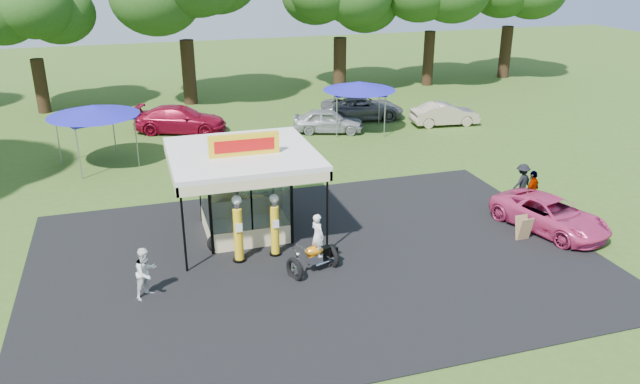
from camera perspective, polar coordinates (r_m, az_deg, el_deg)
The scene contains 20 objects.
ground at distance 20.94m, azimuth 1.28°, elevation -8.61°, with size 120.00×120.00×0.00m, color #35561B.
asphalt_apron at distance 22.60m, azimuth -0.34°, elevation -6.14°, with size 20.00×14.00×0.04m, color black.
gas_station_kiosk at distance 24.11m, azimuth -6.98°, elevation 0.12°, with size 5.40×5.40×4.18m.
gas_pump_left at distance 22.13m, azimuth -7.50°, elevation -3.50°, with size 0.48×0.48×2.55m.
gas_pump_right at distance 22.47m, azimuth -4.15°, elevation -3.16°, with size 0.45×0.45×2.40m.
motorcycle at distance 21.47m, azimuth -0.37°, elevation -5.21°, with size 1.95×1.42×2.21m.
spare_tires at distance 23.37m, azimuth -9.50°, elevation -4.67°, with size 0.80×0.71×0.65m.
a_frame_sign at distance 25.07m, azimuth 18.10°, elevation -3.19°, with size 0.54×0.49×0.96m.
kiosk_car at distance 26.61m, azimuth -7.74°, elevation -0.83°, with size 1.13×2.82×0.96m, color yellow.
pink_sedan at distance 26.23m, azimuth 20.29°, elevation -1.95°, with size 2.20×4.76×1.32m, color #D43973.
spectator_west at distance 20.72m, azimuth -15.61°, elevation -7.13°, with size 0.84×0.65×1.72m, color white.
spectator_east_a at distance 28.97m, azimuth 17.98°, elevation 0.89°, with size 1.07×0.61×1.65m, color black.
spectator_east_b at distance 27.71m, azimuth 18.81°, elevation 0.06°, with size 1.08×0.45×1.84m, color gray.
bg_car_b at distance 38.82m, azimuth -12.65°, elevation 6.50°, with size 2.23×5.49×1.59m, color maroon.
bg_car_c at distance 37.89m, azimuth 0.76°, elevation 6.53°, with size 1.69×4.20×1.43m, color #A1A2A5.
bg_car_d at distance 41.10m, azimuth 3.89°, elevation 7.72°, with size 2.47×5.35×1.49m, color #5F5F62.
bg_car_e at distance 40.27m, azimuth 11.35°, elevation 6.99°, with size 1.48×4.25×1.40m, color #C0A892.
tent_west at distance 33.43m, azimuth -20.03°, elevation 6.98°, with size 4.52×4.52×3.16m.
tent_east at distance 37.82m, azimuth 3.61°, elevation 9.63°, with size 4.35×4.35×3.04m.
oak_far_b at distance 45.74m, azimuth -25.05°, elevation 14.42°, with size 8.39×8.39×10.01m.
Camera 1 is at (-5.82, -17.16, 10.51)m, focal length 35.00 mm.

